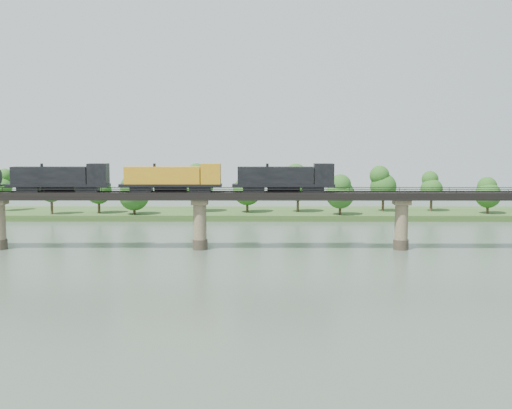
{
  "coord_description": "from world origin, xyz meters",
  "views": [
    {
      "loc": [
        11.69,
        -96.12,
        21.85
      ],
      "look_at": [
        11.16,
        30.0,
        9.0
      ],
      "focal_mm": 45.0,
      "sensor_mm": 36.0,
      "label": 1
    }
  ],
  "objects": [
    {
      "name": "bridge_superstructure",
      "position": [
        0.0,
        30.0,
        11.79
      ],
      "size": [
        220.0,
        4.9,
        0.75
      ],
      "color": "black",
      "rests_on": "bridge"
    },
    {
      "name": "freight_train",
      "position": [
        -12.91,
        30.0,
        14.18
      ],
      "size": [
        81.56,
        3.18,
        5.61
      ],
      "color": "black",
      "rests_on": "bridge"
    },
    {
      "name": "far_bank",
      "position": [
        0.0,
        85.0,
        0.8
      ],
      "size": [
        300.0,
        24.0,
        1.6
      ],
      "primitive_type": "cube",
      "color": "#2F4E1F",
      "rests_on": "ground"
    },
    {
      "name": "ground",
      "position": [
        0.0,
        0.0,
        0.0
      ],
      "size": [
        400.0,
        400.0,
        0.0
      ],
      "primitive_type": "plane",
      "color": "#3A4A3C",
      "rests_on": "ground"
    },
    {
      "name": "bridge",
      "position": [
        0.0,
        30.0,
        5.46
      ],
      "size": [
        236.0,
        30.0,
        11.5
      ],
      "color": "#473A2D",
      "rests_on": "ground"
    },
    {
      "name": "far_treeline",
      "position": [
        -8.21,
        80.52,
        8.83
      ],
      "size": [
        289.06,
        17.54,
        13.6
      ],
      "color": "#382619",
      "rests_on": "far_bank"
    }
  ]
}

